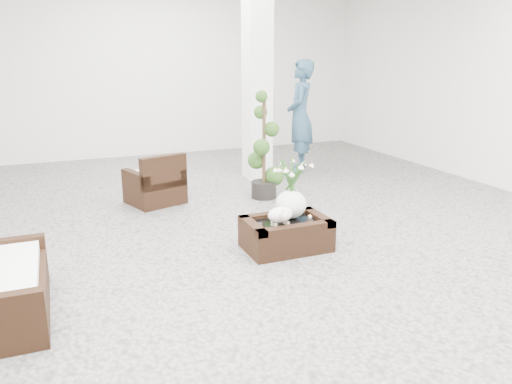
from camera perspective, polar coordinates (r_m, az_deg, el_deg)
name	(u,v)px	position (r m, az deg, el deg)	size (l,w,h in m)	color
ground	(253,242)	(5.75, -0.38, -5.71)	(11.00, 11.00, 0.00)	gray
column	(257,73)	(8.40, 0.14, 13.30)	(0.40, 0.40, 3.50)	white
coffee_table	(286,235)	(5.52, 3.42, -4.90)	(0.90, 0.60, 0.31)	black
sheep_figurine	(280,216)	(5.30, 2.75, -2.78)	(0.28, 0.23, 0.21)	white
planter_narcissus	(291,183)	(5.48, 4.00, 1.04)	(0.44, 0.44, 0.80)	white
tealight	(310,216)	(5.61, 6.13, -2.77)	(0.04, 0.04, 0.03)	white
armchair	(154,178)	(7.27, -11.44, 1.56)	(0.68, 0.66, 0.73)	black
loveseat	(4,277)	(4.57, -26.61, -8.63)	(1.29, 0.62, 0.69)	black
topiary	(264,146)	(7.30, 0.91, 5.19)	(0.41, 0.41, 1.54)	#254716
shopper	(300,116)	(9.06, 5.03, 8.54)	(0.72, 0.47, 1.97)	#31546D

